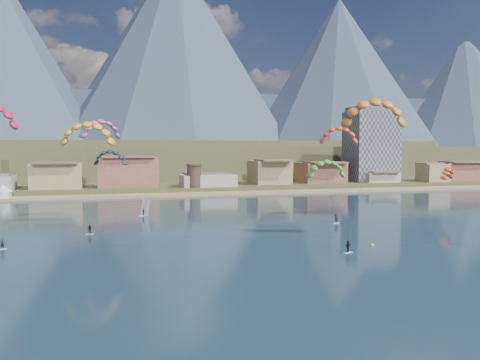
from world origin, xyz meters
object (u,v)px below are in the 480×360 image
object	(u,v)px
windsurfer	(144,211)
kitesurfer_orange	(374,109)
apartment_tower	(371,145)
kitesurfer_yellow	(88,130)
buoy	(372,245)
watchtower	(194,176)
kitesurfer_green	(326,166)

from	to	relation	value
windsurfer	kitesurfer_orange	bearing A→B (deg)	-45.36
apartment_tower	kitesurfer_yellow	size ratio (longest dim) A/B	1.28
apartment_tower	buoy	distance (m)	139.11
kitesurfer_yellow	kitesurfer_orange	bearing A→B (deg)	-30.37
watchtower	kitesurfer_green	xyz separation A→B (m)	(21.27, -66.94, 5.63)
watchtower	kitesurfer_yellow	bearing A→B (deg)	-117.67
windsurfer	buoy	xyz separation A→B (m)	(34.28, -48.07, -1.18)
buoy	apartment_tower	bearing A→B (deg)	60.32
windsurfer	buoy	bearing A→B (deg)	-54.51
kitesurfer_yellow	kitesurfer_green	distance (m)	57.08
kitesurfer_yellow	windsurfer	xyz separation A→B (m)	(12.59, 9.31, -19.09)
kitesurfer_green	watchtower	bearing A→B (deg)	107.62
apartment_tower	kitesurfer_orange	distance (m)	128.38
apartment_tower	kitesurfer_green	bearing A→B (deg)	-125.97
windsurfer	kitesurfer_green	bearing A→B (deg)	-11.76
kitesurfer_yellow	buoy	bearing A→B (deg)	-39.59
kitesurfer_green	windsurfer	world-z (taller)	kitesurfer_green
watchtower	apartment_tower	bearing A→B (deg)	9.93
kitesurfer_orange	buoy	xyz separation A→B (m)	(-4.84, -8.46, -23.73)
kitesurfer_orange	windsurfer	bearing A→B (deg)	134.64
windsurfer	kitesurfer_yellow	bearing A→B (deg)	-143.51
watchtower	kitesurfer_green	size ratio (longest dim) A/B	0.49
apartment_tower	kitesurfer_yellow	xyz separation A→B (m)	(-115.19, -81.12, 2.57)
buoy	kitesurfer_yellow	bearing A→B (deg)	140.41
watchtower	kitesurfer_yellow	world-z (taller)	kitesurfer_yellow
kitesurfer_orange	kitesurfer_green	size ratio (longest dim) A/B	1.64
kitesurfer_yellow	windsurfer	world-z (taller)	kitesurfer_yellow
buoy	kitesurfer_green	bearing A→B (deg)	76.16
watchtower	kitesurfer_yellow	distance (m)	77.07
kitesurfer_green	windsurfer	xyz separation A→B (m)	(-43.87, 9.13, -10.70)
apartment_tower	buoy	xyz separation A→B (m)	(-68.32, -119.88, -17.71)
watchtower	kitesurfer_yellow	xyz separation A→B (m)	(-35.19, -67.12, 14.02)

